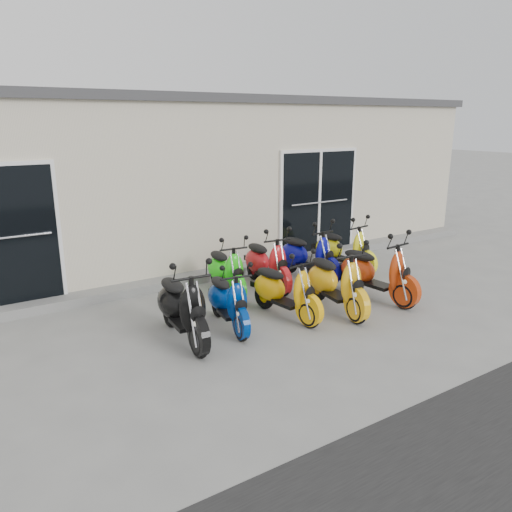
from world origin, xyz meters
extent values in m
plane|color=gray|center=(0.00, 0.00, 0.00)|extent=(80.00, 80.00, 0.00)
cube|color=beige|center=(0.00, 5.20, 1.60)|extent=(14.00, 6.00, 3.20)
cube|color=#3F3F42|center=(0.00, 5.20, 3.28)|extent=(14.20, 6.20, 0.16)
cube|color=gray|center=(0.00, 2.02, 0.07)|extent=(14.00, 0.40, 0.15)
cube|color=black|center=(-3.20, 2.17, 1.26)|extent=(1.07, 0.08, 2.22)
cube|color=black|center=(2.60, 2.17, 1.26)|extent=(2.02, 0.08, 2.22)
camera|label=1|loc=(-4.26, -5.98, 2.90)|focal=35.00mm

